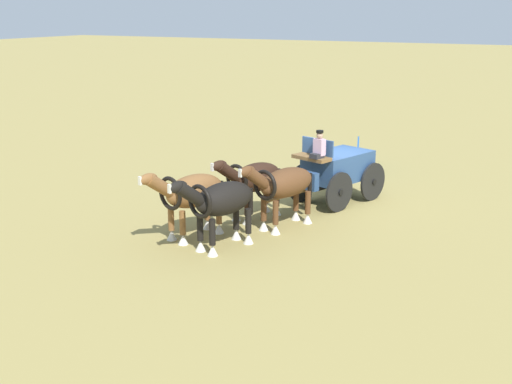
# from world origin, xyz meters

# --- Properties ---
(ground_plane) EXTENTS (220.00, 220.00, 0.00)m
(ground_plane) POSITION_xyz_m (0.00, 0.00, 0.00)
(ground_plane) COLOR #9E8C4C
(show_wagon) EXTENTS (5.47, 2.66, 2.78)m
(show_wagon) POSITION_xyz_m (0.14, -0.04, 1.21)
(show_wagon) COLOR #2D4C7A
(show_wagon) RESTS_ON ground
(draft_horse_rear_near) EXTENTS (3.10, 1.51, 2.25)m
(draft_horse_rear_near) POSITION_xyz_m (3.58, -0.45, 1.38)
(draft_horse_rear_near) COLOR brown
(draft_horse_rear_near) RESTS_ON ground
(draft_horse_rear_off) EXTENTS (2.94, 1.48, 2.19)m
(draft_horse_rear_off) POSITION_xyz_m (3.18, -1.69, 1.32)
(draft_horse_rear_off) COLOR #331E14
(draft_horse_rear_off) RESTS_ON ground
(draft_horse_lead_near) EXTENTS (2.97, 1.50, 2.28)m
(draft_horse_lead_near) POSITION_xyz_m (6.05, -1.24, 1.40)
(draft_horse_lead_near) COLOR black
(draft_horse_lead_near) RESTS_ON ground
(draft_horse_lead_off) EXTENTS (2.99, 1.54, 2.25)m
(draft_horse_lead_off) POSITION_xyz_m (5.65, -2.48, 1.38)
(draft_horse_lead_off) COLOR brown
(draft_horse_lead_off) RESTS_ON ground
(sponsor_banner) EXTENTS (3.06, 1.06, 1.10)m
(sponsor_banner) POSITION_xyz_m (-4.99, -0.96, 0.55)
(sponsor_banner) COLOR #1959B2
(sponsor_banner) RESTS_ON ground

